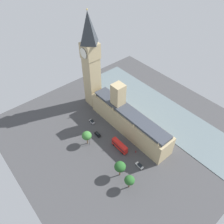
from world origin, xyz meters
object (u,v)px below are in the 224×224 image
object	(u,v)px
car_white_near_tower	(139,165)
plane_tree_leading	(120,167)
parliament_building	(128,119)
double_decker_bus_opposite_hall	(120,146)
plane_tree_under_trees	(87,136)
clock_tower	(91,61)
car_silver_midblock	(92,121)
plane_tree_by_river_gate	(130,180)
car_black_corner	(98,134)
street_lamp_far_end	(89,140)
pedestrian_trailing	(136,151)

from	to	relation	value
car_white_near_tower	plane_tree_leading	bearing A→B (deg)	167.50
parliament_building	car_white_near_tower	xyz separation A→B (m)	(13.43, 23.34, -6.81)
double_decker_bus_opposite_hall	plane_tree_under_trees	world-z (taller)	plane_tree_under_trees
clock_tower	double_decker_bus_opposite_hall	bearing A→B (deg)	72.40
car_silver_midblock	plane_tree_by_river_gate	distance (m)	47.46
car_white_near_tower	plane_tree_under_trees	bearing A→B (deg)	113.90
plane_tree_by_river_gate	clock_tower	bearing A→B (deg)	-112.16
car_black_corner	double_decker_bus_opposite_hall	size ratio (longest dim) A/B	0.42
street_lamp_far_end	pedestrian_trailing	bearing A→B (deg)	127.61
clock_tower	plane_tree_under_trees	size ratio (longest dim) A/B	6.88
car_silver_midblock	pedestrian_trailing	size ratio (longest dim) A/B	2.43
plane_tree_by_river_gate	double_decker_bus_opposite_hall	bearing A→B (deg)	-120.74
car_silver_midblock	double_decker_bus_opposite_hall	xyz separation A→B (m)	(0.31, 25.93, 1.75)
parliament_building	street_lamp_far_end	bearing A→B (deg)	-11.10
plane_tree_under_trees	plane_tree_by_river_gate	world-z (taller)	plane_tree_under_trees
car_black_corner	double_decker_bus_opposite_hall	world-z (taller)	double_decker_bus_opposite_hall
parliament_building	plane_tree_leading	distance (m)	31.73
double_decker_bus_opposite_hall	car_black_corner	bearing A→B (deg)	-77.33
car_white_near_tower	street_lamp_far_end	xyz separation A→B (m)	(11.10, -28.15, 3.30)
car_black_corner	pedestrian_trailing	size ratio (longest dim) A/B	2.59
car_silver_midblock	car_white_near_tower	world-z (taller)	same
plane_tree_under_trees	street_lamp_far_end	size ratio (longest dim) A/B	1.48
double_decker_bus_opposite_hall	plane_tree_under_trees	size ratio (longest dim) A/B	1.19
clock_tower	street_lamp_far_end	size ratio (longest dim) A/B	10.17
clock_tower	plane_tree_by_river_gate	xyz separation A→B (m)	(24.71, 60.68, -25.25)
car_silver_midblock	plane_tree_by_river_gate	bearing A→B (deg)	-101.34
pedestrian_trailing	plane_tree_by_river_gate	distance (m)	21.35
pedestrian_trailing	street_lamp_far_end	distance (m)	26.27
car_silver_midblock	car_black_corner	xyz separation A→B (m)	(3.63, 10.39, 0.00)
car_white_near_tower	street_lamp_far_end	size ratio (longest dim) A/B	0.78
plane_tree_under_trees	pedestrian_trailing	bearing A→B (deg)	126.31
clock_tower	car_silver_midblock	distance (m)	36.31
clock_tower	plane_tree_under_trees	world-z (taller)	clock_tower
car_black_corner	plane_tree_by_river_gate	size ratio (longest dim) A/B	0.54
car_black_corner	street_lamp_far_end	distance (m)	8.63
car_silver_midblock	car_white_near_tower	distance (m)	40.94
parliament_building	plane_tree_leading	size ratio (longest dim) A/B	5.83
car_white_near_tower	parliament_building	bearing A→B (deg)	62.89
car_silver_midblock	plane_tree_under_trees	world-z (taller)	plane_tree_under_trees
clock_tower	car_silver_midblock	size ratio (longest dim) A/B	14.58
double_decker_bus_opposite_hall	street_lamp_far_end	xyz separation A→B (m)	(10.92, -13.14, 1.56)
car_black_corner	plane_tree_leading	size ratio (longest dim) A/B	0.46
double_decker_bus_opposite_hall	plane_tree_by_river_gate	distance (m)	23.17
clock_tower	pedestrian_trailing	xyz separation A→B (m)	(8.02, 48.49, -30.62)
double_decker_bus_opposite_hall	plane_tree_leading	bearing A→B (deg)	48.90
car_white_near_tower	plane_tree_by_river_gate	xyz separation A→B (m)	(11.89, 4.67, 5.25)
parliament_building	clock_tower	size ratio (longest dim) A/B	0.92
car_white_near_tower	plane_tree_by_river_gate	size ratio (longest dim) A/B	0.56
car_black_corner	street_lamp_far_end	bearing A→B (deg)	-160.80
pedestrian_trailing	plane_tree_under_trees	world-z (taller)	plane_tree_under_trees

